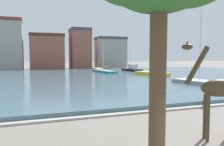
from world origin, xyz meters
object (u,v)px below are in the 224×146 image
at_px(giraffe_statue, 216,90).
at_px(mooring_bollard, 204,104).
at_px(sailboat_black, 131,70).
at_px(sailboat_grey, 198,83).
at_px(sailboat_teal, 103,72).
at_px(sailboat_yellow, 149,74).
at_px(sailboat_orange, 99,69).

distance_m(giraffe_statue, mooring_bollard, 6.59).
relative_size(sailboat_black, mooring_bollard, 15.17).
bearing_deg(sailboat_grey, giraffe_statue, -128.30).
xyz_separation_m(giraffe_statue, sailboat_teal, (6.43, 36.71, -1.72)).
height_order(giraffe_statue, mooring_bollard, giraffe_statue).
relative_size(sailboat_yellow, sailboat_teal, 0.90).
xyz_separation_m(sailboat_yellow, mooring_bollard, (-7.88, -22.14, -0.22)).
height_order(sailboat_grey, sailboat_yellow, sailboat_grey).
bearing_deg(sailboat_yellow, sailboat_teal, 119.23).
distance_m(giraffe_statue, sailboat_teal, 37.31).
xyz_separation_m(sailboat_grey, sailboat_orange, (-2.90, 31.44, -0.02)).
relative_size(sailboat_yellow, sailboat_orange, 0.92).
distance_m(giraffe_statue, sailboat_orange, 46.00).
bearing_deg(mooring_bollard, sailboat_yellow, 70.41).
xyz_separation_m(sailboat_orange, sailboat_teal, (-1.59, -8.55, -0.01)).
height_order(sailboat_black, mooring_bollard, sailboat_black).
relative_size(sailboat_grey, sailboat_orange, 0.99).
bearing_deg(sailboat_black, giraffe_statue, -109.44).
bearing_deg(sailboat_yellow, sailboat_grey, -93.82).
bearing_deg(sailboat_black, sailboat_teal, -162.53).
bearing_deg(sailboat_black, sailboat_orange, 132.70).
bearing_deg(sailboat_grey, sailboat_teal, 101.11).
relative_size(giraffe_statue, sailboat_black, 0.55).
height_order(sailboat_yellow, sailboat_teal, sailboat_yellow).
distance_m(giraffe_statue, sailboat_black, 41.41).
bearing_deg(giraffe_statue, sailboat_grey, 51.70).
relative_size(sailboat_grey, mooring_bollard, 18.18).
distance_m(sailboat_teal, mooring_bollard, 31.85).
distance_m(sailboat_grey, sailboat_yellow, 13.30).
distance_m(sailboat_yellow, sailboat_orange, 18.56).
bearing_deg(sailboat_grey, mooring_bollard, -128.25).
bearing_deg(sailboat_grey, sailboat_orange, 95.28).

